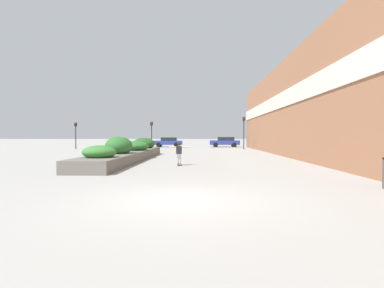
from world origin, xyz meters
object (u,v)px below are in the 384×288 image
(traffic_light_left, at_px, (152,130))
(traffic_light_far_left, at_px, (76,131))
(skateboarder, at_px, (179,151))
(skateboard, at_px, (179,164))
(car_leftmost, at_px, (225,142))
(traffic_light_right, at_px, (244,128))
(car_center_right, at_px, (168,142))
(car_center_left, at_px, (302,142))

(traffic_light_left, distance_m, traffic_light_far_left, 9.31)
(skateboarder, height_order, traffic_light_far_left, traffic_light_far_left)
(skateboard, distance_m, car_leftmost, 27.48)
(traffic_light_right, bearing_deg, car_center_right, 141.40)
(skateboard, height_order, traffic_light_far_left, traffic_light_far_left)
(car_leftmost, distance_m, car_center_right, 8.12)
(car_center_right, distance_m, traffic_light_left, 7.90)
(car_center_right, bearing_deg, skateboard, -172.18)
(skateboard, bearing_deg, car_center_right, 96.22)
(car_center_left, bearing_deg, skateboard, 148.69)
(traffic_light_left, bearing_deg, traffic_light_far_left, 177.23)
(traffic_light_far_left, bearing_deg, traffic_light_left, -2.77)
(skateboarder, distance_m, traffic_light_far_left, 24.20)
(skateboard, relative_size, traffic_light_left, 0.19)
(skateboarder, height_order, car_center_left, car_center_left)
(car_center_left, distance_m, traffic_light_left, 19.16)
(skateboarder, distance_m, traffic_light_left, 19.82)
(skateboarder, xyz_separation_m, traffic_light_far_left, (-14.09, 19.63, 1.41))
(traffic_light_right, relative_size, traffic_light_far_left, 1.19)
(traffic_light_right, bearing_deg, car_center_left, 25.93)
(skateboarder, xyz_separation_m, car_leftmost, (4.42, 27.11, -0.03))
(car_center_right, relative_size, traffic_light_left, 1.24)
(car_center_left, bearing_deg, traffic_light_right, 115.93)
(car_leftmost, xyz_separation_m, car_center_left, (9.53, -4.18, 0.04))
(car_leftmost, relative_size, traffic_light_far_left, 1.32)
(car_center_right, bearing_deg, traffic_light_left, 171.87)
(car_leftmost, xyz_separation_m, car_center_right, (-8.11, -0.25, -0.03))
(traffic_light_left, bearing_deg, skateboard, -75.98)
(car_center_left, distance_m, car_center_right, 18.07)
(car_center_left, height_order, traffic_light_right, traffic_light_right)
(skateboard, xyz_separation_m, traffic_light_right, (6.04, 19.09, 2.50))
(skateboarder, height_order, traffic_light_left, traffic_light_left)
(car_center_left, relative_size, car_center_right, 1.09)
(car_center_right, xyz_separation_m, traffic_light_left, (-1.10, -7.68, 1.51))
(skateboard, relative_size, traffic_light_right, 0.16)
(skateboarder, relative_size, car_center_right, 0.29)
(traffic_light_left, xyz_separation_m, traffic_light_right, (10.83, -0.09, 0.32))
(skateboard, relative_size, car_center_left, 0.14)
(skateboard, distance_m, traffic_light_left, 19.89)
(car_leftmost, xyz_separation_m, traffic_light_left, (-9.21, -7.93, 1.48))
(car_leftmost, height_order, car_center_right, car_leftmost)
(skateboard, distance_m, traffic_light_right, 20.18)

